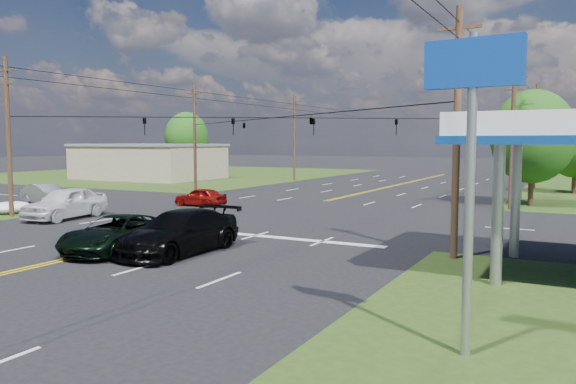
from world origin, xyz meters
The scene contains 23 objects.
ground centered at (0.00, 12.00, 0.00)m, with size 280.00×280.00×0.00m, color black.
grass_nw centered at (-35.00, 44.00, 0.00)m, with size 46.00×48.00×0.03m, color #294115.
stop_bar centered at (5.00, 4.00, 0.00)m, with size 10.00×0.50×0.02m, color silver.
retail_nw centered at (-30.00, 34.00, 2.00)m, with size 16.00×11.00×4.00m, color tan.
pole_sw centered at (-13.00, 3.00, 4.92)m, with size 1.60×0.28×9.50m.
pole_se centered at (13.00, 3.00, 4.92)m, with size 1.60×0.28×9.50m.
pole_nw centered at (-13.00, 21.00, 4.92)m, with size 1.60×0.28×9.50m.
pole_ne centered at (13.00, 21.00, 4.92)m, with size 1.60×0.28×9.50m.
pole_left_far centered at (-13.00, 40.00, 5.17)m, with size 1.60×0.28×10.00m.
pole_right_far centered at (13.00, 40.00, 5.17)m, with size 1.60×0.28×10.00m.
span_wire_signals centered at (0.00, 12.00, 6.00)m, with size 26.00×18.00×1.13m.
power_lines centered at (0.00, 10.00, 8.60)m, with size 26.04×100.00×0.64m.
tree_right_a centered at (14.00, 24.00, 4.87)m, with size 5.70×5.70×8.18m.
tree_right_b centered at (16.50, 36.00, 4.22)m, with size 4.94×4.94×7.09m.
tree_far_l centered at (-32.00, 44.00, 5.19)m, with size 6.08×6.08×8.72m.
pickup_dkgreen centered at (0.50, -1.98, 0.74)m, with size 2.46×5.35×1.49m, color black.
suv_black centered at (3.00, -1.04, 0.87)m, with size 2.43×5.97×1.73m, color black.
pickup_white centered at (-9.50, 4.00, 0.93)m, with size 2.20×5.46×1.86m, color white.
sedan_silver centered at (-16.78, 8.50, 0.75)m, with size 1.59×4.55×1.50m, color #98989C.
sedan_red centered at (-6.48, 13.00, 0.65)m, with size 1.53×3.80×1.29m, color maroon.
polesign_se centered at (15.28, -6.95, 5.07)m, with size 1.96×0.42×6.65m.
polesign_ne centered at (13.00, 27.88, 6.04)m, with size 2.13×0.83×7.80m.
snowpile_b centered at (-14.50, 4.00, 0.00)m, with size 2.17×2.67×0.75m, color white.
Camera 1 is at (17.33, -18.73, 4.46)m, focal length 35.00 mm.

